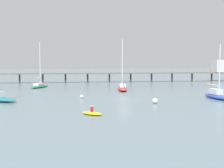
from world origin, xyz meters
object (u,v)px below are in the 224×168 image
(dinghy_yellow, at_px, (92,113))
(pier, at_px, (163,70))
(mooring_buoy_inner, at_px, (155,101))
(sailboat_red, at_px, (122,87))
(mooring_buoy_mid, at_px, (82,96))
(sailboat_blue, at_px, (217,95))
(sailboat_green, at_px, (39,85))

(dinghy_yellow, bearing_deg, pier, 63.51)
(mooring_buoy_inner, bearing_deg, dinghy_yellow, -142.33)
(sailboat_red, distance_m, mooring_buoy_mid, 15.22)
(dinghy_yellow, distance_m, mooring_buoy_inner, 12.90)
(sailboat_blue, relative_size, sailboat_red, 0.83)
(sailboat_blue, height_order, mooring_buoy_inner, sailboat_blue)
(sailboat_red, distance_m, mooring_buoy_inner, 20.14)
(mooring_buoy_mid, bearing_deg, dinghy_yellow, -88.69)
(sailboat_green, bearing_deg, sailboat_red, -29.35)
(sailboat_green, xyz_separation_m, sailboat_red, (18.37, -10.33, 0.07))
(sailboat_green, relative_size, mooring_buoy_mid, 17.69)
(sailboat_blue, height_order, mooring_buoy_mid, sailboat_blue)
(pier, relative_size, sailboat_red, 7.90)
(sailboat_blue, relative_size, dinghy_yellow, 3.14)
(mooring_buoy_inner, bearing_deg, sailboat_red, 93.26)
(mooring_buoy_inner, relative_size, mooring_buoy_mid, 1.34)
(sailboat_blue, distance_m, sailboat_red, 21.07)
(pier, relative_size, mooring_buoy_inner, 105.37)
(sailboat_green, bearing_deg, mooring_buoy_mid, -68.13)
(pier, bearing_deg, sailboat_green, -157.15)
(mooring_buoy_inner, bearing_deg, sailboat_blue, 16.80)
(sailboat_blue, xyz_separation_m, mooring_buoy_mid, (-22.54, 4.56, -0.39))
(sailboat_red, xyz_separation_m, dinghy_yellow, (-9.07, -27.99, -0.49))
(dinghy_yellow, bearing_deg, sailboat_green, 103.65)
(pier, bearing_deg, sailboat_blue, -96.09)
(pier, height_order, sailboat_green, sailboat_green)
(sailboat_green, bearing_deg, mooring_buoy_inner, -57.33)
(pier, height_order, sailboat_blue, sailboat_blue)
(pier, bearing_deg, sailboat_red, -124.61)
(dinghy_yellow, relative_size, mooring_buoy_inner, 3.54)
(sailboat_red, relative_size, mooring_buoy_mid, 17.84)
(sailboat_blue, xyz_separation_m, sailboat_green, (-31.48, 26.83, -0.07))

